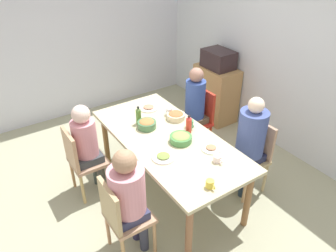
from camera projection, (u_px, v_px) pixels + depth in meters
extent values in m
plane|color=#A1A284|center=(168.00, 189.00, 4.02)|extent=(6.06, 6.06, 0.00)
cube|color=silver|center=(290.00, 59.00, 4.25)|extent=(5.29, 0.12, 2.60)
cube|color=silver|center=(79.00, 36.00, 5.16)|extent=(0.12, 4.01, 2.60)
cube|color=#C3B990|center=(168.00, 139.00, 3.62)|extent=(2.06, 0.97, 0.04)
cylinder|color=olive|center=(106.00, 139.00, 4.30)|extent=(0.07, 0.07, 0.73)
cylinder|color=#8B5C3E|center=(189.00, 232.00, 2.99)|extent=(0.07, 0.07, 0.73)
cylinder|color=#856142|center=(155.00, 123.00, 4.66)|extent=(0.07, 0.07, 0.73)
cylinder|color=brown|center=(248.00, 199.00, 3.35)|extent=(0.07, 0.07, 0.73)
cube|color=tan|center=(247.00, 160.00, 3.79)|extent=(0.40, 0.40, 0.04)
cylinder|color=tan|center=(265.00, 178.00, 3.87)|extent=(0.04, 0.04, 0.43)
cylinder|color=tan|center=(245.00, 163.00, 4.11)|extent=(0.04, 0.04, 0.43)
cylinder|color=tan|center=(245.00, 188.00, 3.71)|extent=(0.04, 0.04, 0.43)
cylinder|color=tan|center=(225.00, 173.00, 3.95)|extent=(0.04, 0.04, 0.43)
cube|color=tan|center=(261.00, 139.00, 3.75)|extent=(0.38, 0.04, 0.45)
cylinder|color=#243546|center=(244.00, 181.00, 3.80)|extent=(0.09, 0.09, 0.45)
cylinder|color=#312B50|center=(234.00, 174.00, 3.92)|extent=(0.09, 0.09, 0.45)
cube|color=#23284A|center=(248.00, 156.00, 3.76)|extent=(0.30, 0.30, 0.10)
cylinder|color=#415295|center=(252.00, 133.00, 3.59)|extent=(0.32, 0.32, 0.55)
sphere|color=beige|center=(256.00, 105.00, 3.40)|extent=(0.18, 0.18, 0.18)
cube|color=tan|center=(89.00, 161.00, 3.78)|extent=(0.40, 0.40, 0.04)
cylinder|color=tan|center=(73.00, 173.00, 3.94)|extent=(0.04, 0.04, 0.43)
cylinder|color=tan|center=(83.00, 189.00, 3.70)|extent=(0.04, 0.04, 0.43)
cylinder|color=tan|center=(98.00, 164.00, 4.10)|extent=(0.04, 0.04, 0.43)
cylinder|color=tan|center=(110.00, 178.00, 3.86)|extent=(0.04, 0.04, 0.43)
cube|color=tan|center=(70.00, 150.00, 3.57)|extent=(0.38, 0.04, 0.45)
cylinder|color=#35403C|center=(96.00, 169.00, 4.00)|extent=(0.09, 0.09, 0.45)
cylinder|color=#3F403C|center=(101.00, 176.00, 3.88)|extent=(0.09, 0.09, 0.45)
cube|color=#353A3F|center=(88.00, 157.00, 3.75)|extent=(0.30, 0.30, 0.10)
cylinder|color=pink|center=(85.00, 138.00, 3.61)|extent=(0.28, 0.28, 0.43)
sphere|color=beige|center=(81.00, 114.00, 3.44)|extent=(0.21, 0.21, 0.21)
cube|color=red|center=(194.00, 123.00, 4.52)|extent=(0.40, 0.40, 0.04)
cylinder|color=#B73419|center=(210.00, 138.00, 4.60)|extent=(0.04, 0.04, 0.43)
cylinder|color=#B2242B|center=(195.00, 128.00, 4.84)|extent=(0.04, 0.04, 0.43)
cylinder|color=#B3312C|center=(191.00, 146.00, 4.44)|extent=(0.04, 0.04, 0.43)
cylinder|color=red|center=(177.00, 134.00, 4.68)|extent=(0.04, 0.04, 0.43)
cube|color=red|center=(205.00, 105.00, 4.48)|extent=(0.38, 0.04, 0.45)
cylinder|color=brown|center=(191.00, 140.00, 4.53)|extent=(0.09, 0.09, 0.45)
cylinder|color=brown|center=(184.00, 135.00, 4.64)|extent=(0.09, 0.09, 0.45)
cube|color=brown|center=(194.00, 119.00, 4.49)|extent=(0.30, 0.30, 0.10)
cylinder|color=#334C9B|center=(195.00, 99.00, 4.32)|extent=(0.27, 0.27, 0.53)
sphere|color=#A27361|center=(196.00, 75.00, 4.14)|extent=(0.19, 0.19, 0.19)
cube|color=tan|center=(130.00, 217.00, 3.05)|extent=(0.40, 0.40, 0.04)
cylinder|color=tan|center=(108.00, 229.00, 3.21)|extent=(0.04, 0.04, 0.43)
cylinder|color=tan|center=(138.00, 215.00, 3.37)|extent=(0.04, 0.04, 0.43)
cylinder|color=tan|center=(155.00, 237.00, 3.13)|extent=(0.04, 0.04, 0.43)
cube|color=tan|center=(110.00, 207.00, 2.84)|extent=(0.38, 0.04, 0.45)
cylinder|color=#2F2C4E|center=(136.00, 222.00, 3.27)|extent=(0.09, 0.09, 0.45)
cylinder|color=#313445|center=(144.00, 233.00, 3.16)|extent=(0.09, 0.09, 0.45)
cube|color=#303355|center=(129.00, 212.00, 3.02)|extent=(0.30, 0.30, 0.10)
cylinder|color=pink|center=(127.00, 190.00, 2.87)|extent=(0.34, 0.34, 0.46)
sphere|color=tan|center=(125.00, 162.00, 2.70)|extent=(0.21, 0.21, 0.21)
cylinder|color=silver|center=(163.00, 157.00, 3.29)|extent=(0.24, 0.24, 0.01)
ellipsoid|color=olive|center=(163.00, 156.00, 3.28)|extent=(0.13, 0.13, 0.02)
cylinder|color=silver|center=(149.00, 108.00, 4.18)|extent=(0.25, 0.25, 0.01)
ellipsoid|color=tan|center=(149.00, 107.00, 4.17)|extent=(0.14, 0.14, 0.02)
cylinder|color=white|center=(211.00, 149.00, 3.41)|extent=(0.21, 0.21, 0.01)
ellipsoid|color=tan|center=(211.00, 147.00, 3.40)|extent=(0.11, 0.11, 0.02)
cylinder|color=beige|center=(176.00, 116.00, 3.95)|extent=(0.23, 0.23, 0.07)
ellipsoid|color=#AE693B|center=(176.00, 114.00, 3.93)|extent=(0.18, 0.18, 0.04)
cylinder|color=#46754A|center=(147.00, 125.00, 3.76)|extent=(0.22, 0.22, 0.08)
ellipsoid|color=#BB7540|center=(147.00, 122.00, 3.74)|extent=(0.17, 0.17, 0.04)
cylinder|color=#468546|center=(181.00, 139.00, 3.52)|extent=(0.25, 0.25, 0.07)
ellipsoid|color=#86A853|center=(181.00, 136.00, 3.50)|extent=(0.20, 0.20, 0.04)
cylinder|color=#41935E|center=(190.00, 124.00, 3.77)|extent=(0.09, 0.09, 0.09)
torus|color=#508F66|center=(193.00, 126.00, 3.73)|extent=(0.05, 0.01, 0.05)
cylinder|color=white|center=(217.00, 159.00, 3.22)|extent=(0.08, 0.08, 0.07)
torus|color=white|center=(221.00, 161.00, 3.18)|extent=(0.05, 0.01, 0.05)
cylinder|color=white|center=(169.00, 111.00, 4.02)|extent=(0.08, 0.08, 0.10)
torus|color=white|center=(172.00, 113.00, 3.98)|extent=(0.05, 0.01, 0.05)
cylinder|color=#DDC743|center=(210.00, 184.00, 2.90)|extent=(0.07, 0.07, 0.08)
torus|color=#DBCB4D|center=(213.00, 187.00, 2.86)|extent=(0.05, 0.01, 0.05)
cylinder|color=#4A7B30|center=(139.00, 117.00, 3.81)|extent=(0.06, 0.06, 0.19)
cone|color=#557639|center=(138.00, 109.00, 3.76)|extent=(0.06, 0.06, 0.03)
cylinder|color=black|center=(138.00, 107.00, 3.75)|extent=(0.03, 0.03, 0.01)
cylinder|color=red|center=(189.00, 126.00, 3.63)|extent=(0.07, 0.07, 0.19)
cone|color=red|center=(189.00, 118.00, 3.57)|extent=(0.06, 0.06, 0.03)
cylinder|color=black|center=(189.00, 116.00, 3.56)|extent=(0.03, 0.03, 0.01)
cube|color=#A9804D|center=(216.00, 93.00, 5.30)|extent=(0.70, 0.44, 0.90)
cube|color=#2D2022|center=(218.00, 59.00, 4.99)|extent=(0.48, 0.36, 0.28)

